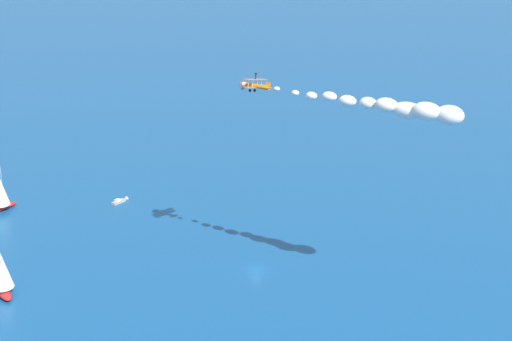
{
  "coord_description": "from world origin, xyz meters",
  "views": [
    {
      "loc": [
        -56.45,
        -154.92,
        79.48
      ],
      "look_at": [
        0.0,
        0.0,
        23.4
      ],
      "focal_mm": 57.31,
      "sensor_mm": 36.0,
      "label": 1
    }
  ],
  "objects_px": {
    "motorboat_trailing": "(120,201)",
    "sailboat_ahead": "(0,270)",
    "wingwalker_lead": "(256,75)",
    "biplane_lead": "(255,85)"
  },
  "relations": [
    {
      "from": "motorboat_trailing",
      "to": "sailboat_ahead",
      "type": "bearing_deg",
      "value": -126.94
    },
    {
      "from": "motorboat_trailing",
      "to": "biplane_lead",
      "type": "height_order",
      "value": "biplane_lead"
    },
    {
      "from": "wingwalker_lead",
      "to": "sailboat_ahead",
      "type": "bearing_deg",
      "value": 172.6
    },
    {
      "from": "sailboat_ahead",
      "to": "wingwalker_lead",
      "type": "distance_m",
      "value": 66.72
    },
    {
      "from": "motorboat_trailing",
      "to": "sailboat_ahead",
      "type": "xyz_separation_m",
      "value": [
        -33.56,
        -44.64,
        4.96
      ]
    },
    {
      "from": "biplane_lead",
      "to": "wingwalker_lead",
      "type": "height_order",
      "value": "wingwalker_lead"
    },
    {
      "from": "biplane_lead",
      "to": "sailboat_ahead",
      "type": "bearing_deg",
      "value": 172.31
    },
    {
      "from": "motorboat_trailing",
      "to": "wingwalker_lead",
      "type": "relative_size",
      "value": 3.33
    },
    {
      "from": "wingwalker_lead",
      "to": "biplane_lead",
      "type": "bearing_deg",
      "value": -141.31
    },
    {
      "from": "sailboat_ahead",
      "to": "wingwalker_lead",
      "type": "height_order",
      "value": "wingwalker_lead"
    }
  ]
}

